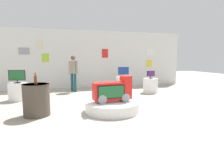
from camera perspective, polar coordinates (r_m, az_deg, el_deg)
The scene contains 13 objects.
ground_plane at distance 5.61m, azimuth -3.62°, elevation -7.85°, with size 30.00×30.00×0.00m, color #A8A091.
back_wall_display at distance 9.91m, azimuth -9.15°, elevation 7.43°, with size 11.22×0.13×2.96m.
main_display_pedestal at distance 5.41m, azimuth 0.03°, elevation -6.85°, with size 1.56×1.56×0.28m, color white.
novelty_firetruck_tv at distance 5.32m, azimuth 0.26°, elevation -2.25°, with size 1.11×0.48×0.73m.
display_pedestal_left_rear at distance 8.54m, azimuth 11.61°, elevation -0.45°, with size 0.65×0.65×0.64m, color white.
tv_on_left_rear at distance 8.48m, azimuth 11.72°, elevation 2.94°, with size 0.37×0.17×0.33m.
display_pedestal_center_rear at distance 7.60m, azimuth -26.69°, elevation -2.09°, with size 0.66×0.66×0.64m, color white.
tv_on_center_rear at distance 7.52m, azimuth -26.94°, elevation 2.19°, with size 0.59×0.23×0.46m.
display_pedestal_right_rear at distance 9.14m, azimuth 3.44°, elevation 0.22°, with size 0.71×0.71×0.64m, color white.
tv_on_right_rear at distance 9.08m, azimuth 3.48°, elevation 3.93°, with size 0.60×0.18×0.49m.
side_table_round at distance 5.33m, azimuth -21.99°, elevation -4.43°, with size 0.70×0.70×0.85m.
bottle_on_side_table at distance 5.17m, azimuth -22.25°, elevation 1.20°, with size 0.07×0.07×0.30m.
shopper_browsing_near_truck at distance 8.70m, azimuth -11.68°, elevation 3.97°, with size 0.40×0.45×1.65m.
Camera 1 is at (-1.10, -5.29, 1.49)m, focal length 30.06 mm.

